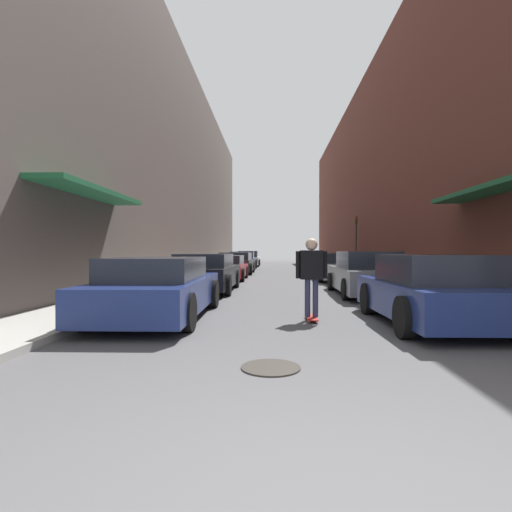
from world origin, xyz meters
name	(u,v)px	position (x,y,z in m)	size (l,w,h in m)	color
ground	(279,277)	(0.00, 19.42, 0.00)	(106.82, 106.82, 0.00)	#515154
curb_strip_left	(209,271)	(-4.56, 24.28, 0.06)	(1.80, 48.56, 0.12)	#A3A099
curb_strip_right	(349,271)	(4.56, 24.28, 0.06)	(1.80, 48.56, 0.12)	#A3A099
building_row_left	(165,172)	(-7.46, 24.27, 6.57)	(4.90, 48.56, 13.13)	#564C47
building_row_right	(394,174)	(7.46, 24.27, 6.30)	(4.90, 48.56, 12.60)	brown
parked_car_left_0	(159,288)	(-2.70, 6.32, 0.61)	(2.00, 4.74, 1.24)	navy
parked_car_left_1	(206,273)	(-2.63, 11.65, 0.63)	(1.99, 4.58, 1.28)	black
parked_car_left_2	(224,268)	(-2.64, 17.03, 0.56)	(2.05, 4.02, 1.16)	maroon
parked_car_left_3	(236,263)	(-2.56, 22.11, 0.63)	(2.08, 4.71, 1.28)	#232326
parked_car_left_4	(243,261)	(-2.58, 27.75, 0.64)	(1.98, 4.66, 1.32)	navy
parked_car_left_5	(248,259)	(-2.50, 33.53, 0.65)	(1.98, 4.75, 1.36)	silver
parked_car_right_0	(431,291)	(2.56, 5.72, 0.63)	(1.91, 3.98, 1.31)	navy
parked_car_right_1	(366,274)	(2.53, 10.75, 0.65)	(1.90, 4.53, 1.36)	gray
parked_car_right_2	(337,267)	(2.64, 16.93, 0.61)	(2.03, 4.75, 1.25)	#B7B7BC
parked_car_right_3	(322,263)	(2.69, 22.84, 0.61)	(2.04, 4.11, 1.26)	#515459
skateboarder	(312,270)	(0.40, 6.13, 1.00)	(0.62, 0.78, 1.62)	#B2231E
manhole_cover	(271,367)	(-0.39, 2.89, 0.01)	(0.70, 0.70, 0.02)	#332D28
traffic_light	(356,237)	(5.12, 24.70, 2.28)	(0.16, 0.22, 3.50)	#2D2D2D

